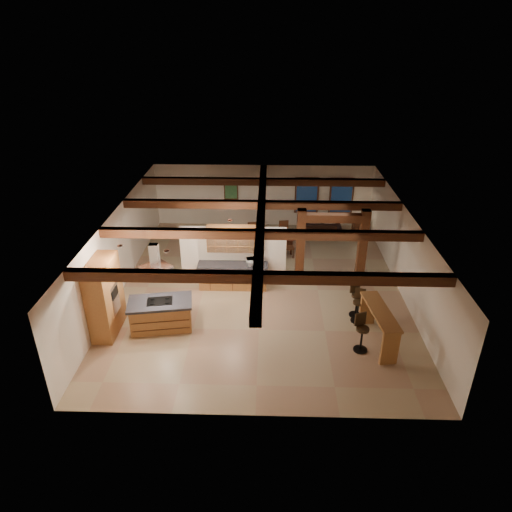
{
  "coord_description": "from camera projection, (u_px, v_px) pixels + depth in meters",
  "views": [
    {
      "loc": [
        0.26,
        -14.18,
        8.54
      ],
      "look_at": [
        -0.18,
        0.5,
        1.09
      ],
      "focal_mm": 32.0,
      "sensor_mm": 36.0,
      "label": 1
    }
  ],
  "objects": [
    {
      "name": "side_table",
      "position": [
        358.0,
        228.0,
        20.72
      ],
      "size": [
        0.54,
        0.54,
        0.63
      ],
      "primitive_type": "cube",
      "rotation": [
        0.0,
        0.0,
        0.07
      ],
      "color": "#3E150F",
      "rests_on": "ground"
    },
    {
      "name": "range_hood",
      "position": [
        157.0,
        278.0,
        13.63
      ],
      "size": [
        1.1,
        1.1,
        1.4
      ],
      "color": "silver",
      "rests_on": "room_walls"
    },
    {
      "name": "dining_table",
      "position": [
        270.0,
        244.0,
        19.17
      ],
      "size": [
        1.96,
        1.21,
        0.66
      ],
      "primitive_type": "imported",
      "rotation": [
        0.0,
        0.0,
        0.09
      ],
      "color": "#401910",
      "rests_on": "ground"
    },
    {
      "name": "room_walls",
      "position": [
        261.0,
        245.0,
        15.7
      ],
      "size": [
        12.0,
        12.0,
        12.0
      ],
      "color": "silver",
      "rests_on": "ground"
    },
    {
      "name": "sofa",
      "position": [
        319.0,
        228.0,
        20.78
      ],
      "size": [
        1.97,
        0.81,
        0.57
      ],
      "primitive_type": "imported",
      "rotation": [
        0.0,
        0.0,
        3.12
      ],
      "color": "black",
      "rests_on": "ground"
    },
    {
      "name": "ground",
      "position": [
        261.0,
        289.0,
        16.51
      ],
      "size": [
        12.0,
        12.0,
        0.0
      ],
      "primitive_type": "plane",
      "color": "tan",
      "rests_on": "ground"
    },
    {
      "name": "bar_stool_b",
      "position": [
        358.0,
        305.0,
        14.5
      ],
      "size": [
        0.41,
        0.43,
        1.13
      ],
      "color": "black",
      "rests_on": "ground"
    },
    {
      "name": "kitchen_island",
      "position": [
        161.0,
        314.0,
        14.22
      ],
      "size": [
        2.1,
        1.35,
        0.97
      ],
      "color": "olive",
      "rests_on": "ground"
    },
    {
      "name": "framed_art",
      "position": [
        231.0,
        191.0,
        21.07
      ],
      "size": [
        0.65,
        0.05,
        0.85
      ],
      "color": "#3E150F",
      "rests_on": "room_walls"
    },
    {
      "name": "microwave",
      "position": [
        253.0,
        261.0,
        16.13
      ],
      "size": [
        0.52,
        0.41,
        0.25
      ],
      "primitive_type": "imported",
      "rotation": [
        0.0,
        0.0,
        3.38
      ],
      "color": "silver",
      "rests_on": "back_counter"
    },
    {
      "name": "back_counter",
      "position": [
        233.0,
        276.0,
        16.42
      ],
      "size": [
        2.5,
        0.66,
        0.94
      ],
      "color": "olive",
      "rests_on": "ground"
    },
    {
      "name": "partition_wall",
      "position": [
        233.0,
        255.0,
        16.49
      ],
      "size": [
        3.8,
        0.18,
        2.2
      ],
      "primitive_type": "cube",
      "color": "silver",
      "rests_on": "ground"
    },
    {
      "name": "timber_posts",
      "position": [
        332.0,
        240.0,
        16.09
      ],
      "size": [
        2.5,
        0.3,
        2.9
      ],
      "color": "#3E150F",
      "rests_on": "ground"
    },
    {
      "name": "ceiling_beams",
      "position": [
        261.0,
        218.0,
        15.26
      ],
      "size": [
        10.0,
        12.0,
        0.28
      ],
      "color": "#3E150F",
      "rests_on": "room_walls"
    },
    {
      "name": "dining_chairs",
      "position": [
        270.0,
        238.0,
        19.06
      ],
      "size": [
        2.01,
        2.01,
        1.14
      ],
      "color": "#3E150F",
      "rests_on": "ground"
    },
    {
      "name": "recessed_cans",
      "position": [
        175.0,
        238.0,
        13.56
      ],
      "size": [
        3.16,
        2.46,
        0.03
      ],
      "color": "silver",
      "rests_on": "room_walls"
    },
    {
      "name": "pantry_cabinet",
      "position": [
        105.0,
        297.0,
        13.78
      ],
      "size": [
        0.67,
        1.6,
        2.4
      ],
      "color": "olive",
      "rests_on": "ground"
    },
    {
      "name": "bar_stool_c",
      "position": [
        356.0,
        299.0,
        14.78
      ],
      "size": [
        0.46,
        0.47,
        1.22
      ],
      "color": "black",
      "rests_on": "ground"
    },
    {
      "name": "back_windows",
      "position": [
        324.0,
        196.0,
        21.04
      ],
      "size": [
        2.7,
        0.07,
        1.7
      ],
      "color": "#3E150F",
      "rests_on": "room_walls"
    },
    {
      "name": "bar_counter",
      "position": [
        379.0,
        321.0,
        13.4
      ],
      "size": [
        0.82,
        2.22,
        1.14
      ],
      "color": "olive",
      "rests_on": "ground"
    },
    {
      "name": "bar_stool_a",
      "position": [
        361.0,
        332.0,
        13.17
      ],
      "size": [
        0.44,
        0.46,
        1.19
      ],
      "color": "black",
      "rests_on": "ground"
    },
    {
      "name": "table_lamp",
      "position": [
        360.0,
        216.0,
        20.47
      ],
      "size": [
        0.29,
        0.29,
        0.35
      ],
      "color": "black",
      "rests_on": "side_table"
    },
    {
      "name": "upper_display_cabinet",
      "position": [
        233.0,
        239.0,
        15.98
      ],
      "size": [
        1.8,
        0.36,
        0.95
      ],
      "color": "olive",
      "rests_on": "partition_wall"
    }
  ]
}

